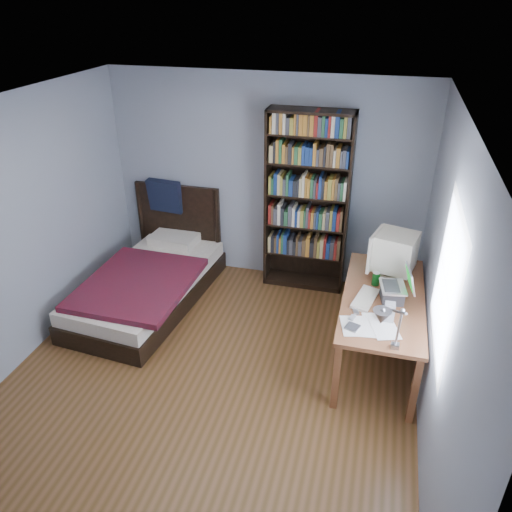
# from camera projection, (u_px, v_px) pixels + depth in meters

# --- Properties ---
(room) EXTENTS (4.20, 4.24, 2.50)m
(room) POSITION_uv_depth(u_px,v_px,m) (208.00, 264.00, 4.18)
(room) COLOR #563919
(room) RESTS_ON ground
(desk) EXTENTS (0.75, 1.64, 0.73)m
(desk) POSITION_uv_depth(u_px,v_px,m) (382.00, 299.00, 5.22)
(desk) COLOR brown
(desk) RESTS_ON floor
(crt_monitor) EXTENTS (0.49, 0.45, 0.47)m
(crt_monitor) POSITION_uv_depth(u_px,v_px,m) (393.00, 252.00, 4.92)
(crt_monitor) COLOR beige
(crt_monitor) RESTS_ON desk
(laptop) EXTENTS (0.33, 0.32, 0.36)m
(laptop) POSITION_uv_depth(u_px,v_px,m) (394.00, 291.00, 4.59)
(laptop) COLOR #2D2D30
(laptop) RESTS_ON desk
(desk_lamp) EXTENTS (0.25, 0.56, 0.66)m
(desk_lamp) POSITION_uv_depth(u_px,v_px,m) (385.00, 320.00, 3.47)
(desk_lamp) COLOR #99999E
(desk_lamp) RESTS_ON desk
(keyboard) EXTENTS (0.25, 0.44, 0.04)m
(keyboard) POSITION_uv_depth(u_px,v_px,m) (365.00, 299.00, 4.64)
(keyboard) COLOR beige
(keyboard) RESTS_ON desk
(speaker) EXTENTS (0.09, 0.09, 0.18)m
(speaker) POSITION_uv_depth(u_px,v_px,m) (389.00, 312.00, 4.31)
(speaker) COLOR gray
(speaker) RESTS_ON desk
(soda_can) EXTENTS (0.07, 0.07, 0.13)m
(soda_can) POSITION_uv_depth(u_px,v_px,m) (376.00, 279.00, 4.85)
(soda_can) COLOR #083C16
(soda_can) RESTS_ON desk
(mouse) EXTENTS (0.06, 0.10, 0.03)m
(mouse) POSITION_uv_depth(u_px,v_px,m) (382.00, 280.00, 4.93)
(mouse) COLOR silver
(mouse) RESTS_ON desk
(phone_silver) EXTENTS (0.07, 0.10, 0.02)m
(phone_silver) POSITION_uv_depth(u_px,v_px,m) (356.00, 311.00, 4.46)
(phone_silver) COLOR silver
(phone_silver) RESTS_ON desk
(phone_grey) EXTENTS (0.07, 0.10, 0.02)m
(phone_grey) POSITION_uv_depth(u_px,v_px,m) (352.00, 318.00, 4.37)
(phone_grey) COLOR gray
(phone_grey) RESTS_ON desk
(external_drive) EXTENTS (0.14, 0.14, 0.02)m
(external_drive) POSITION_uv_depth(u_px,v_px,m) (352.00, 328.00, 4.25)
(external_drive) COLOR gray
(external_drive) RESTS_ON desk
(bookshelf) EXTENTS (0.97, 0.30, 2.15)m
(bookshelf) POSITION_uv_depth(u_px,v_px,m) (307.00, 203.00, 5.79)
(bookshelf) COLOR black
(bookshelf) RESTS_ON floor
(bed) EXTENTS (1.25, 2.22, 1.16)m
(bed) POSITION_uv_depth(u_px,v_px,m) (150.00, 280.00, 5.88)
(bed) COLOR black
(bed) RESTS_ON floor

